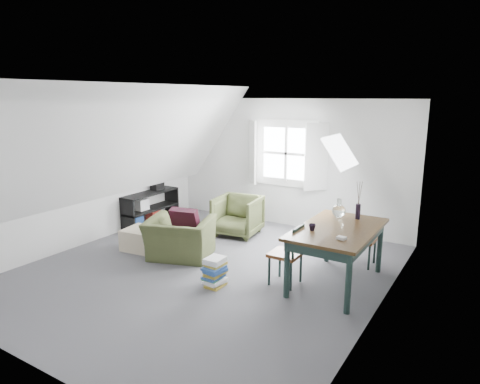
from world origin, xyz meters
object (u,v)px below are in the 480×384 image
Objects in this scene: armchair_near at (181,257)px; ottoman at (142,239)px; dining_table at (338,235)px; dining_chair_far at (362,239)px; dining_chair_near at (288,253)px; magazine_stack at (215,272)px; media_shelf at (148,210)px; armchair_far at (238,234)px.

armchair_near is 1.86× the size of ottoman.
dining_table is (3.28, 0.40, 0.53)m from ottoman.
dining_chair_far is at bearing -174.02° from armchair_near.
armchair_near is 0.61× the size of dining_table.
dining_chair_near is 2.14× the size of magazine_stack.
dining_table is at bearing -10.67° from media_shelf.
dining_chair_far reaches higher than armchair_far.
dining_chair_far is 0.95× the size of dining_chair_near.
dining_chair_near is (1.90, 0.00, 0.45)m from armchair_near.
dining_table reaches higher than armchair_near.
dining_chair_near is (2.71, 0.04, 0.27)m from ottoman.
media_shelf is 3.23m from magazine_stack.
dining_chair_far is at bearing 0.86° from media_shelf.
media_shelf reaches higher than armchair_near.
armchair_far is at bearing 57.07° from ottoman.
ottoman is at bearing 27.66° from dining_chair_far.
dining_chair_near is (-0.57, -0.36, -0.26)m from dining_table.
dining_chair_far is (0.11, 0.85, -0.28)m from dining_table.
armchair_far is at bearing -127.53° from dining_chair_near.
dining_chair_far reaches higher than media_shelf.
dining_chair_far is at bearing 153.67° from dining_chair_near.
armchair_far is 0.99× the size of dining_chair_far.
media_shelf is at bearing -175.31° from armchair_far.
dining_table reaches higher than media_shelf.
dining_chair_far is 0.62× the size of media_shelf.
ottoman is 3.34m from dining_table.
media_shelf is at bearing -103.52° from dining_chair_near.
dining_chair_far reaches higher than armchair_near.
magazine_stack is (1.09, -0.58, 0.20)m from armchair_near.
armchair_near is at bearing -104.36° from armchair_far.
dining_table is at bearing -33.62° from armchair_far.
ottoman is 3.61m from dining_chair_far.
armchair_far is 0.62× the size of media_shelf.
dining_table is 1.25× the size of media_shelf.
magazine_stack is at bearing -15.78° from ottoman.
dining_chair_far is at bearing -14.05° from armchair_far.
dining_chair_far is at bearing 20.28° from ottoman.
armchair_far is 2.25m from magazine_stack.
dining_table is (2.30, -1.11, 0.71)m from armchair_far.
dining_chair_far is (3.38, 1.25, 0.24)m from ottoman.
dining_table is at bearing 169.13° from armchair_near.
magazine_stack reaches higher than armchair_far.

